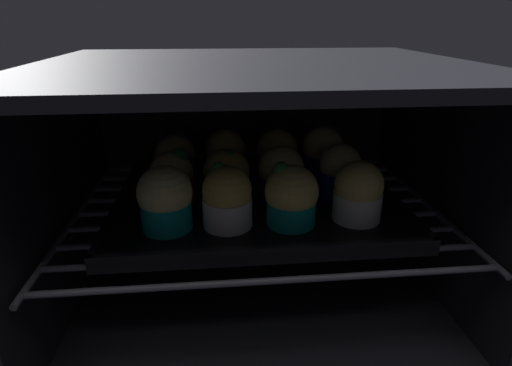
{
  "coord_description": "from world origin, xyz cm",
  "views": [
    {
      "loc": [
        -5.43,
        -34.09,
        41.17
      ],
      "look_at": [
        0.0,
        22.19,
        17.59
      ],
      "focal_mm": 28.15,
      "sensor_mm": 36.0,
      "label": 1
    }
  ],
  "objects_px": {
    "muffin_row1_col0": "(172,178)",
    "muffin_row1_col1": "(227,177)",
    "muffin_row1_col2": "(281,173)",
    "muffin_row2_col3": "(322,152)",
    "muffin_row0_col0": "(165,199)",
    "baking_tray": "(256,200)",
    "muffin_row0_col3": "(358,192)",
    "muffin_row2_col0": "(176,159)",
    "muffin_row1_col3": "(339,172)",
    "muffin_row0_col2": "(291,197)",
    "muffin_row2_col1": "(225,156)",
    "muffin_row0_col1": "(227,198)",
    "muffin_row2_col2": "(277,155)"
  },
  "relations": [
    {
      "from": "baking_tray",
      "to": "muffin_row1_col1",
      "type": "xyz_separation_m",
      "value": [
        -0.04,
        -0.0,
        0.04
      ]
    },
    {
      "from": "muffin_row1_col0",
      "to": "muffin_row1_col3",
      "type": "xyz_separation_m",
      "value": [
        0.25,
        -0.0,
        0.0
      ]
    },
    {
      "from": "muffin_row0_col1",
      "to": "muffin_row1_col1",
      "type": "relative_size",
      "value": 1.07
    },
    {
      "from": "muffin_row1_col1",
      "to": "muffin_row2_col1",
      "type": "bearing_deg",
      "value": 89.76
    },
    {
      "from": "muffin_row0_col2",
      "to": "muffin_row0_col3",
      "type": "distance_m",
      "value": 0.09
    },
    {
      "from": "baking_tray",
      "to": "muffin_row1_col3",
      "type": "xyz_separation_m",
      "value": [
        0.13,
        -0.0,
        0.04
      ]
    },
    {
      "from": "muffin_row0_col1",
      "to": "muffin_row1_col1",
      "type": "xyz_separation_m",
      "value": [
        0.0,
        0.08,
        -0.0
      ]
    },
    {
      "from": "muffin_row0_col3",
      "to": "muffin_row1_col1",
      "type": "relative_size",
      "value": 1.03
    },
    {
      "from": "baking_tray",
      "to": "muffin_row0_col3",
      "type": "xyz_separation_m",
      "value": [
        0.13,
        -0.08,
        0.04
      ]
    },
    {
      "from": "muffin_row0_col0",
      "to": "muffin_row1_col3",
      "type": "xyz_separation_m",
      "value": [
        0.25,
        0.08,
        -0.0
      ]
    },
    {
      "from": "muffin_row0_col3",
      "to": "muffin_row1_col3",
      "type": "xyz_separation_m",
      "value": [
        -0.0,
        0.08,
        -0.0
      ]
    },
    {
      "from": "muffin_row0_col2",
      "to": "muffin_row1_col1",
      "type": "xyz_separation_m",
      "value": [
        -0.08,
        0.08,
        -0.0
      ]
    },
    {
      "from": "muffin_row1_col1",
      "to": "muffin_row2_col1",
      "type": "distance_m",
      "value": 0.09
    },
    {
      "from": "muffin_row1_col2",
      "to": "muffin_row2_col0",
      "type": "relative_size",
      "value": 0.98
    },
    {
      "from": "muffin_row2_col2",
      "to": "muffin_row2_col3",
      "type": "distance_m",
      "value": 0.08
    },
    {
      "from": "muffin_row0_col2",
      "to": "muffin_row2_col1",
      "type": "distance_m",
      "value": 0.19
    },
    {
      "from": "muffin_row2_col1",
      "to": "muffin_row1_col1",
      "type": "bearing_deg",
      "value": -90.24
    },
    {
      "from": "muffin_row0_col3",
      "to": "muffin_row2_col1",
      "type": "xyz_separation_m",
      "value": [
        -0.18,
        0.17,
        0.0
      ]
    },
    {
      "from": "muffin_row1_col1",
      "to": "muffin_row2_col1",
      "type": "height_order",
      "value": "muffin_row2_col1"
    },
    {
      "from": "muffin_row0_col2",
      "to": "muffin_row2_col0",
      "type": "bearing_deg",
      "value": 133.87
    },
    {
      "from": "baking_tray",
      "to": "muffin_row1_col1",
      "type": "height_order",
      "value": "muffin_row1_col1"
    },
    {
      "from": "muffin_row2_col0",
      "to": "muffin_row2_col2",
      "type": "xyz_separation_m",
      "value": [
        0.17,
        -0.0,
        0.0
      ]
    },
    {
      "from": "baking_tray",
      "to": "muffin_row1_col2",
      "type": "xyz_separation_m",
      "value": [
        0.04,
        0.0,
        0.04
      ]
    },
    {
      "from": "muffin_row1_col1",
      "to": "muffin_row2_col3",
      "type": "distance_m",
      "value": 0.19
    },
    {
      "from": "muffin_row2_col1",
      "to": "muffin_row0_col2",
      "type": "bearing_deg",
      "value": -64.28
    },
    {
      "from": "muffin_row1_col2",
      "to": "muffin_row2_col3",
      "type": "distance_m",
      "value": 0.12
    },
    {
      "from": "baking_tray",
      "to": "muffin_row2_col2",
      "type": "distance_m",
      "value": 0.11
    },
    {
      "from": "muffin_row2_col0",
      "to": "muffin_row0_col0",
      "type": "bearing_deg",
      "value": -89.41
    },
    {
      "from": "muffin_row0_col3",
      "to": "muffin_row2_col2",
      "type": "relative_size",
      "value": 0.96
    },
    {
      "from": "baking_tray",
      "to": "muffin_row2_col1",
      "type": "height_order",
      "value": "muffin_row2_col1"
    },
    {
      "from": "muffin_row0_col1",
      "to": "muffin_row0_col3",
      "type": "height_order",
      "value": "muffin_row0_col1"
    },
    {
      "from": "muffin_row1_col0",
      "to": "muffin_row1_col1",
      "type": "height_order",
      "value": "muffin_row1_col0"
    },
    {
      "from": "muffin_row1_col2",
      "to": "muffin_row2_col2",
      "type": "distance_m",
      "value": 0.08
    },
    {
      "from": "muffin_row0_col2",
      "to": "muffin_row1_col0",
      "type": "height_order",
      "value": "muffin_row0_col2"
    },
    {
      "from": "baking_tray",
      "to": "muffin_row2_col3",
      "type": "height_order",
      "value": "muffin_row2_col3"
    },
    {
      "from": "muffin_row0_col0",
      "to": "muffin_row1_col3",
      "type": "bearing_deg",
      "value": 17.95
    },
    {
      "from": "muffin_row0_col3",
      "to": "muffin_row2_col3",
      "type": "bearing_deg",
      "value": 92.69
    },
    {
      "from": "muffin_row2_col3",
      "to": "muffin_row0_col0",
      "type": "bearing_deg",
      "value": -145.98
    },
    {
      "from": "muffin_row0_col2",
      "to": "muffin_row1_col2",
      "type": "distance_m",
      "value": 0.09
    },
    {
      "from": "muffin_row0_col1",
      "to": "muffin_row1_col2",
      "type": "height_order",
      "value": "muffin_row0_col1"
    },
    {
      "from": "muffin_row2_col0",
      "to": "muffin_row2_col1",
      "type": "relative_size",
      "value": 0.95
    },
    {
      "from": "muffin_row2_col3",
      "to": "baking_tray",
      "type": "bearing_deg",
      "value": -146.05
    },
    {
      "from": "muffin_row0_col3",
      "to": "muffin_row1_col3",
      "type": "relative_size",
      "value": 1.01
    },
    {
      "from": "baking_tray",
      "to": "muffin_row0_col1",
      "type": "distance_m",
      "value": 0.11
    },
    {
      "from": "muffin_row0_col3",
      "to": "muffin_row2_col0",
      "type": "height_order",
      "value": "muffin_row0_col3"
    },
    {
      "from": "muffin_row1_col1",
      "to": "muffin_row2_col0",
      "type": "xyz_separation_m",
      "value": [
        -0.08,
        0.09,
        0.0
      ]
    },
    {
      "from": "muffin_row1_col2",
      "to": "muffin_row2_col0",
      "type": "distance_m",
      "value": 0.18
    },
    {
      "from": "muffin_row0_col1",
      "to": "muffin_row1_col3",
      "type": "relative_size",
      "value": 1.04
    },
    {
      "from": "muffin_row1_col1",
      "to": "muffin_row0_col0",
      "type": "bearing_deg",
      "value": -134.95
    },
    {
      "from": "baking_tray",
      "to": "muffin_row2_col2",
      "type": "relative_size",
      "value": 4.78
    }
  ]
}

